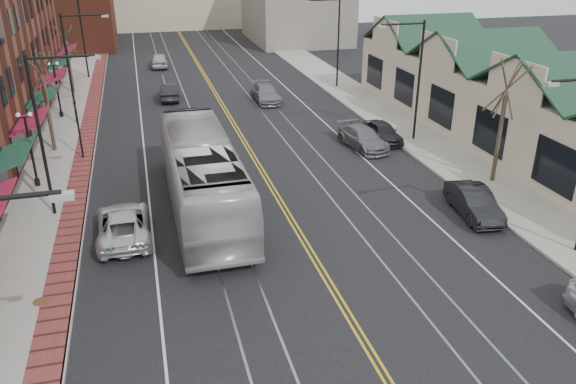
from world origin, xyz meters
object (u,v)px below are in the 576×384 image
parked_suv (123,224)px  parked_car_b (474,202)px  transit_bus (202,174)px  parked_car_c (363,138)px  parked_car_d (382,132)px

parked_suv → parked_car_b: (17.15, -2.15, 0.01)m
transit_bus → parked_car_b: transit_bus is taller
parked_car_c → parked_car_d: bearing=18.1°
parked_car_c → parked_car_d: parked_car_c is taller
parked_suv → parked_car_c: parked_suv is taller
parked_suv → parked_car_b: bearing=171.9°
transit_bus → parked_suv: size_ratio=2.70×
parked_car_d → transit_bus: bearing=-153.1°
parked_car_b → transit_bus: bearing=169.4°
parked_suv → parked_car_c: bearing=-151.4°
parked_car_b → parked_car_d: (0.22, 11.85, -0.03)m
transit_bus → parked_car_c: (11.54, 6.67, -1.25)m
transit_bus → parked_car_c: bearing=-150.3°
parked_suv → parked_car_d: parked_suv is taller
transit_bus → parked_car_d: size_ratio=3.43×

